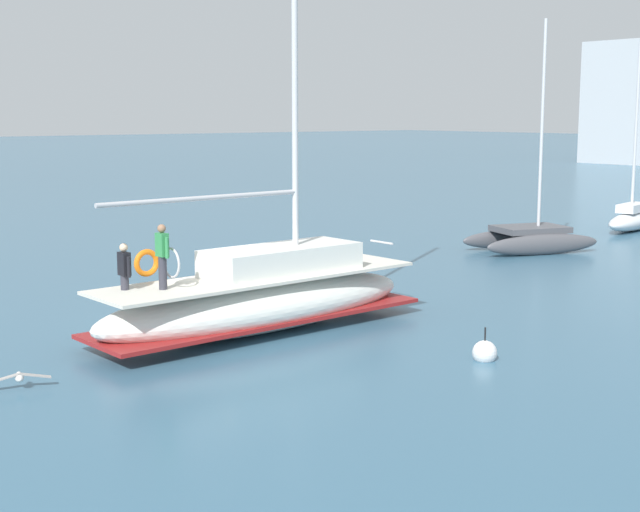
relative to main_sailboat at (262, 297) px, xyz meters
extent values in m
plane|color=#38607A|center=(-1.82, -0.55, -0.91)|extent=(400.00, 400.00, 0.00)
ellipsoid|color=white|center=(0.01, -0.08, -0.21)|extent=(2.75, 9.68, 1.40)
cube|color=maroon|center=(0.01, -0.08, -0.53)|extent=(2.76, 9.49, 0.10)
cube|color=beige|center=(0.01, -0.08, 0.53)|extent=(2.54, 9.19, 0.08)
cube|color=white|center=(-0.02, 0.64, 0.92)|extent=(1.84, 4.38, 0.70)
cylinder|color=silver|center=(-0.04, 1.12, 6.56)|extent=(0.16, 0.16, 11.99)
cylinder|color=#B7B7BC|center=(0.07, -1.75, 2.69)|extent=(0.33, 5.76, 0.12)
cylinder|color=silver|center=(-0.16, 4.34, 1.04)|extent=(0.90, 0.09, 0.06)
torus|color=orange|center=(-1.07, -2.76, 1.04)|extent=(0.17, 0.70, 0.70)
cylinder|color=#33333D|center=(0.11, -2.95, 0.97)|extent=(0.20, 0.20, 0.80)
cube|color=#338C4C|center=(0.11, -2.95, 1.65)|extent=(0.33, 0.21, 0.56)
sphere|color=#9E7051|center=(0.11, -2.95, 2.04)|extent=(0.20, 0.20, 0.20)
cylinder|color=#338C4C|center=(-0.11, -2.96, 1.60)|extent=(0.09, 0.09, 0.50)
cylinder|color=#338C4C|center=(0.33, -2.95, 1.60)|extent=(0.09, 0.09, 0.50)
cylinder|color=#33333D|center=(-0.41, -3.69, 0.74)|extent=(0.20, 0.20, 0.35)
cube|color=black|center=(-0.41, -3.69, 1.20)|extent=(0.33, 0.21, 0.56)
sphere|color=beige|center=(-0.41, -3.69, 1.59)|extent=(0.20, 0.20, 0.20)
cylinder|color=black|center=(-0.63, -3.70, 1.15)|extent=(0.09, 0.09, 0.50)
cylinder|color=black|center=(-0.19, -3.68, 1.15)|extent=(0.09, 0.09, 0.50)
torus|color=silver|center=(0.10, -2.71, 1.19)|extent=(0.76, 0.09, 0.76)
ellipsoid|color=#4C4C51|center=(-5.48, 16.90, -0.50)|extent=(2.13, 5.07, 0.83)
ellipsoid|color=#4C4C51|center=(-3.64, 16.29, -0.50)|extent=(2.13, 5.07, 0.83)
cube|color=#4C4C51|center=(-4.56, 16.59, 0.02)|extent=(2.73, 3.30, 0.24)
cylinder|color=silver|center=(-4.44, 16.96, 4.31)|extent=(0.13, 0.13, 8.33)
ellipsoid|color=silver|center=(-5.87, 26.16, -0.45)|extent=(2.58, 5.84, 0.92)
cube|color=silver|center=(-5.80, 25.88, 0.21)|extent=(1.36, 2.41, 0.40)
cylinder|color=silver|center=(-5.77, 25.74, 4.09)|extent=(0.14, 0.14, 8.17)
ellipsoid|color=silver|center=(1.11, -6.89, -0.67)|extent=(0.40, 0.28, 0.16)
sphere|color=silver|center=(0.93, -6.83, -0.64)|extent=(0.11, 0.11, 0.11)
cone|color=gold|center=(0.87, -6.81, -0.65)|extent=(0.08, 0.06, 0.04)
cube|color=#9E9993|center=(1.02, -7.19, -0.65)|extent=(0.31, 0.64, 0.16)
cube|color=#9E9993|center=(1.20, -6.58, -0.65)|extent=(0.31, 0.64, 0.16)
sphere|color=silver|center=(5.56, 2.38, -0.74)|extent=(0.58, 0.58, 0.58)
cylinder|color=black|center=(5.56, 2.38, -0.44)|extent=(0.04, 0.04, 0.60)
camera|label=1|loc=(19.26, -13.34, 4.75)|focal=51.27mm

